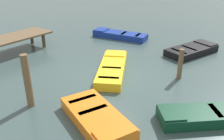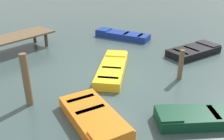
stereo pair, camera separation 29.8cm
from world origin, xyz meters
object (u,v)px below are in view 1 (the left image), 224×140
Objects in this scene: dock_segment at (3,41)px; rowboat_orange at (97,118)px; rowboat_blue at (119,35)px; mooring_piling_far_left at (28,81)px; rowboat_black at (192,50)px; rowboat_yellow at (112,68)px; mooring_piling_near_left at (180,64)px; rowboat_dark_green at (207,115)px.

dock_segment is 1.73× the size of rowboat_orange.
rowboat_blue is 9.41m from mooring_piling_far_left.
mooring_piling_far_left is at bearing -179.20° from rowboat_black.
mooring_piling_far_left is (-0.64, 2.70, 0.82)m from rowboat_orange.
rowboat_yellow is 5.32m from rowboat_black.
dock_segment is at bearing 66.40° from mooring_piling_far_left.
mooring_piling_near_left is (4.93, -0.90, 0.49)m from rowboat_orange.
rowboat_dark_green is 5.10m from rowboat_yellow.
rowboat_blue is at bearing 108.40° from rowboat_black.
rowboat_orange is at bearing 179.11° from rowboat_yellow.
rowboat_yellow is (-4.87, -2.94, -0.00)m from rowboat_blue.
mooring_piling_near_left is 0.68× the size of mooring_piling_far_left.
dock_segment is 11.33m from rowboat_dark_green.
rowboat_dark_green is 6.68m from rowboat_black.
mooring_piling_near_left reaches higher than rowboat_orange.
dock_segment is 1.65× the size of rowboat_black.
rowboat_orange and rowboat_black have the same top height.
rowboat_black is at bearing -17.96° from mooring_piling_far_left.
rowboat_blue is at bearing 13.68° from mooring_piling_far_left.
rowboat_black is at bearing 169.54° from rowboat_blue.
rowboat_dark_green is 0.81× the size of rowboat_yellow.
dock_segment is 2.79× the size of mooring_piling_far_left.
rowboat_orange is 1.61× the size of mooring_piling_far_left.
rowboat_orange is (-3.60, -1.98, 0.00)m from rowboat_yellow.
rowboat_blue and rowboat_black have the same top height.
rowboat_black is (6.10, 2.72, 0.00)m from rowboat_dark_green.
mooring_piling_near_left reaches higher than rowboat_blue.
rowboat_yellow is 2.79× the size of mooring_piling_near_left.
mooring_piling_near_left reaches higher than rowboat_dark_green.
rowboat_blue is 1.12× the size of rowboat_black.
rowboat_blue is 6.83m from mooring_piling_near_left.
mooring_piling_far_left reaches higher than dock_segment.
rowboat_dark_green is 6.45m from mooring_piling_far_left.
dock_segment is at bearing 52.67° from rowboat_blue.
mooring_piling_far_left is at bearing 140.60° from rowboat_yellow.
rowboat_dark_green is at bearing -137.16° from rowboat_black.
rowboat_black is at bearing -108.04° from rowboat_dark_green.
dock_segment reaches higher than rowboat_black.
dock_segment is 1.48× the size of rowboat_blue.
mooring_piling_near_left reaches higher than rowboat_black.
rowboat_orange is (-2.34, 2.96, 0.00)m from rowboat_dark_green.
rowboat_yellow is 4.37m from mooring_piling_far_left.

